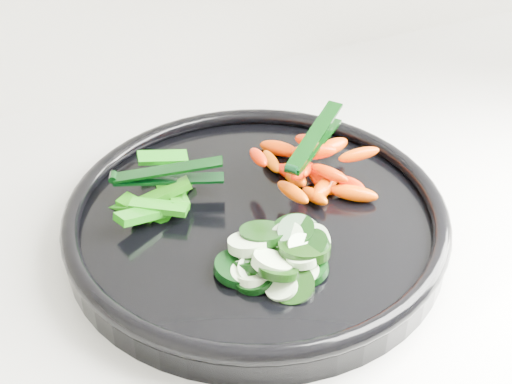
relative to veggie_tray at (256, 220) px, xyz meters
name	(u,v)px	position (x,y,z in m)	size (l,w,h in m)	color
veggie_tray	(256,220)	(0.00, 0.00, 0.00)	(0.47, 0.47, 0.04)	black
cucumber_pile	(275,258)	(-0.01, -0.07, 0.01)	(0.12, 0.12, 0.04)	black
carrot_pile	(312,169)	(0.08, 0.03, 0.02)	(0.13, 0.15, 0.05)	#DA5700
pepper_pile	(160,196)	(-0.08, 0.06, 0.01)	(0.10, 0.11, 0.04)	#206609
tong_carrot	(313,142)	(0.08, 0.03, 0.05)	(0.10, 0.08, 0.02)	black
tong_pepper	(165,175)	(-0.07, 0.07, 0.03)	(0.11, 0.05, 0.02)	black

